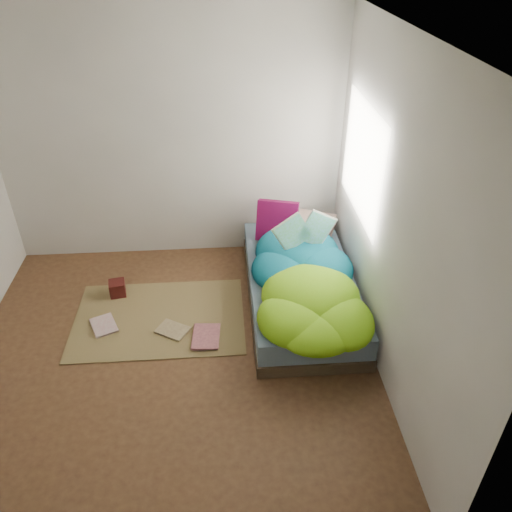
{
  "coord_description": "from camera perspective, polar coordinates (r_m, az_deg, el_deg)",
  "views": [
    {
      "loc": [
        0.5,
        -3.12,
        3.15
      ],
      "look_at": [
        0.79,
        0.75,
        0.54
      ],
      "focal_mm": 35.0,
      "sensor_mm": 36.0,
      "label": 1
    }
  ],
  "objects": [
    {
      "name": "open_book",
      "position": [
        4.65,
        5.68,
        3.89
      ],
      "size": [
        0.52,
        0.22,
        0.31
      ],
      "primitive_type": null,
      "rotation": [
        0.0,
        0.0,
        0.23
      ],
      "color": "green",
      "rests_on": "duvet"
    },
    {
      "name": "floor_book_a",
      "position": [
        4.89,
        -18.17,
        -7.93
      ],
      "size": [
        0.31,
        0.34,
        0.02
      ],
      "primitive_type": "imported",
      "rotation": [
        0.0,
        0.0,
        0.42
      ],
      "color": "beige",
      "rests_on": "rug"
    },
    {
      "name": "wooden_box",
      "position": [
        5.2,
        -15.56,
        -3.57
      ],
      "size": [
        0.18,
        0.18,
        0.15
      ],
      "primitive_type": "cube",
      "rotation": [
        0.0,
        0.0,
        0.17
      ],
      "color": "#3C0F0D",
      "rests_on": "rug"
    },
    {
      "name": "floor_book_b",
      "position": [
        4.6,
        -7.29,
        -9.16
      ],
      "size": [
        0.27,
        0.35,
        0.03
      ],
      "primitive_type": "imported",
      "rotation": [
        0.0,
        0.0,
        -0.07
      ],
      "color": "#C06F74",
      "rests_on": "rug"
    },
    {
      "name": "duvet",
      "position": [
        4.54,
        5.68,
        -1.81
      ],
      "size": [
        0.96,
        1.84,
        0.34
      ],
      "primitive_type": null,
      "color": "#074F6D",
      "rests_on": "bed"
    },
    {
      "name": "bed",
      "position": [
        4.91,
        5.06,
        -3.55
      ],
      "size": [
        1.0,
        2.0,
        0.34
      ],
      "color": "#33291C",
      "rests_on": "ground"
    },
    {
      "name": "pillow_floral",
      "position": [
        5.49,
        6.2,
        3.68
      ],
      "size": [
        0.6,
        0.5,
        0.12
      ],
      "primitive_type": "cube",
      "rotation": [
        0.0,
        0.0,
        -0.39
      ],
      "color": "beige",
      "rests_on": "bed"
    },
    {
      "name": "rug",
      "position": [
        4.88,
        -10.97,
        -6.95
      ],
      "size": [
        1.6,
        1.1,
        0.01
      ],
      "primitive_type": "cube",
      "color": "brown",
      "rests_on": "ground"
    },
    {
      "name": "ground",
      "position": [
        4.46,
        -9.62,
        -11.58
      ],
      "size": [
        3.5,
        3.5,
        0.0
      ],
      "primitive_type": "cube",
      "color": "#492C1C",
      "rests_on": "ground"
    },
    {
      "name": "pillow_magenta",
      "position": [
        5.21,
        2.44,
        4.01
      ],
      "size": [
        0.44,
        0.24,
        0.42
      ],
      "primitive_type": "cube",
      "rotation": [
        0.0,
        0.0,
        -0.27
      ],
      "color": "#49042B",
      "rests_on": "bed"
    },
    {
      "name": "room_walls",
      "position": [
        3.51,
        -11.91,
        7.47
      ],
      "size": [
        3.54,
        3.54,
        2.62
      ],
      "color": "#B6B2AD",
      "rests_on": "ground"
    },
    {
      "name": "floor_book_c",
      "position": [
        4.64,
        -10.22,
        -9.09
      ],
      "size": [
        0.34,
        0.32,
        0.02
      ],
      "primitive_type": "imported",
      "rotation": [
        0.0,
        0.0,
        1.04
      ],
      "color": "tan",
      "rests_on": "rug"
    }
  ]
}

